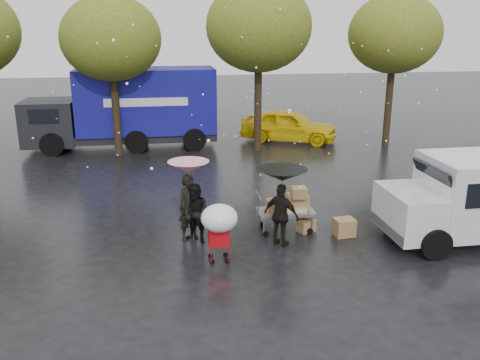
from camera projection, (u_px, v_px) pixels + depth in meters
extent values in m
plane|color=black|center=(235.00, 247.00, 12.71)|extent=(90.00, 90.00, 0.00)
imported|color=black|center=(190.00, 207.00, 12.94)|extent=(0.74, 0.61, 1.73)
imported|color=black|center=(196.00, 213.00, 12.80)|extent=(0.94, 0.89, 1.54)
imported|color=black|center=(281.00, 215.00, 12.57)|extent=(0.97, 0.92, 1.61)
cylinder|color=#4C4C4C|center=(190.00, 204.00, 12.91)|extent=(0.02, 0.02, 1.93)
cone|color=#D15664|center=(189.00, 167.00, 12.63)|extent=(1.04, 1.04, 0.30)
sphere|color=#4C4C4C|center=(189.00, 166.00, 12.62)|extent=(0.06, 0.06, 0.06)
cylinder|color=#4C4C4C|center=(281.00, 211.00, 12.54)|extent=(0.02, 0.02, 1.85)
cone|color=black|center=(282.00, 175.00, 12.27)|extent=(1.22, 1.22, 0.30)
sphere|color=#4C4C4C|center=(282.00, 174.00, 12.26)|extent=(0.06, 0.06, 0.06)
cube|color=slate|center=(286.00, 212.00, 13.53)|extent=(1.50, 0.80, 0.08)
cylinder|color=slate|center=(258.00, 204.00, 13.35)|extent=(0.04, 0.04, 0.60)
cube|color=#956741|center=(298.00, 201.00, 13.61)|extent=(0.55, 0.45, 0.40)
cube|color=#956741|center=(276.00, 206.00, 13.33)|extent=(0.45, 0.40, 0.35)
cube|color=#956741|center=(299.00, 192.00, 13.27)|extent=(0.40, 0.35, 0.28)
cube|color=#CBAF8D|center=(288.00, 208.00, 13.51)|extent=(0.90, 0.55, 0.12)
cylinder|color=black|center=(266.00, 234.00, 13.28)|extent=(0.16, 0.05, 0.16)
cylinder|color=black|center=(261.00, 225.00, 13.88)|extent=(0.16, 0.05, 0.16)
cylinder|color=black|center=(310.00, 231.00, 13.46)|extent=(0.16, 0.05, 0.16)
cylinder|color=black|center=(303.00, 222.00, 14.06)|extent=(0.16, 0.05, 0.16)
cube|color=red|center=(219.00, 235.00, 11.78)|extent=(0.47, 0.41, 0.45)
cylinder|color=red|center=(219.00, 223.00, 11.49)|extent=(0.42, 0.02, 0.02)
cylinder|color=#4C4C4C|center=(219.00, 226.00, 11.51)|extent=(0.02, 0.02, 0.60)
ellipsoid|color=white|center=(219.00, 218.00, 11.45)|extent=(0.84, 0.84, 0.63)
cylinder|color=black|center=(212.00, 262.00, 11.77)|extent=(0.12, 0.04, 0.12)
cylinder|color=black|center=(211.00, 256.00, 12.08)|extent=(0.12, 0.04, 0.12)
cylinder|color=black|center=(227.00, 261.00, 11.83)|extent=(0.12, 0.04, 0.12)
cylinder|color=black|center=(226.00, 255.00, 12.13)|extent=(0.12, 0.04, 0.12)
cube|color=silver|center=(410.00, 212.00, 12.69)|extent=(1.20, 1.95, 1.10)
cube|color=black|center=(434.00, 178.00, 12.52)|extent=(0.37, 1.70, 0.67)
cube|color=slate|center=(388.00, 228.00, 12.73)|extent=(0.12, 1.90, 0.25)
cylinder|color=black|center=(435.00, 244.00, 11.96)|extent=(0.76, 0.28, 0.76)
cylinder|color=black|center=(399.00, 215.00, 13.75)|extent=(0.76, 0.28, 0.76)
cube|color=navy|center=(147.00, 100.00, 22.56)|extent=(6.00, 2.50, 2.80)
cube|color=black|center=(50.00, 122.00, 22.19)|extent=(2.20, 2.40, 1.90)
cube|color=black|center=(126.00, 135.00, 22.87)|extent=(8.00, 2.30, 0.35)
cube|color=silver|center=(146.00, 102.00, 21.34)|extent=(3.50, 0.03, 0.35)
cylinder|color=black|center=(52.00, 144.00, 21.35)|extent=(1.00, 0.30, 1.00)
cylinder|color=black|center=(62.00, 133.00, 23.52)|extent=(1.00, 0.30, 1.00)
cylinder|color=black|center=(195.00, 140.00, 22.24)|extent=(1.00, 0.30, 1.00)
cylinder|color=black|center=(191.00, 129.00, 24.42)|extent=(1.00, 0.30, 1.00)
cube|color=#956741|center=(344.00, 227.00, 13.33)|extent=(0.56, 0.47, 0.47)
cube|color=#956741|center=(306.00, 225.00, 13.62)|extent=(0.53, 0.48, 0.34)
imported|color=yellow|center=(289.00, 125.00, 23.95)|extent=(4.85, 3.52, 1.54)
cylinder|color=black|center=(116.00, 103.00, 20.97)|extent=(0.32, 0.32, 4.48)
ellipsoid|color=#3A5B1A|center=(111.00, 38.00, 20.22)|extent=(4.00, 4.00, 3.40)
cylinder|color=black|center=(258.00, 95.00, 21.80)|extent=(0.32, 0.32, 4.90)
ellipsoid|color=#3A5B1A|center=(259.00, 27.00, 20.98)|extent=(4.40, 4.40, 3.74)
cylinder|color=black|center=(389.00, 95.00, 22.74)|extent=(0.32, 0.32, 4.62)
ellipsoid|color=#3A5B1A|center=(395.00, 34.00, 21.96)|extent=(4.00, 4.00, 3.40)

